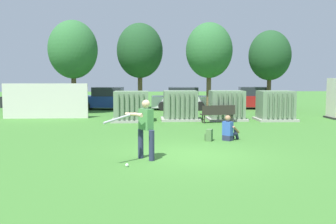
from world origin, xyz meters
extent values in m
plane|color=#3D752D|center=(0.00, 0.00, 0.00)|extent=(96.00, 96.00, 0.00)
cube|color=beige|center=(-7.22, 10.50, 1.00)|extent=(4.80, 0.12, 2.00)
cube|color=#9E9B93|center=(-2.25, 8.81, 0.06)|extent=(2.10, 1.70, 0.12)
cube|color=slate|center=(-2.25, 8.81, 0.87)|extent=(1.80, 1.40, 1.50)
cube|color=#5B7056|center=(-2.88, 8.05, 0.87)|extent=(0.06, 0.12, 1.27)
cube|color=#5B7056|center=(-2.63, 8.05, 0.87)|extent=(0.06, 0.12, 1.27)
cube|color=#5B7056|center=(-2.37, 8.05, 0.87)|extent=(0.06, 0.12, 1.27)
cube|color=#5B7056|center=(-2.12, 8.05, 0.87)|extent=(0.06, 0.12, 1.27)
cube|color=#5B7056|center=(-1.86, 8.05, 0.87)|extent=(0.06, 0.12, 1.27)
cube|color=#5B7056|center=(-1.61, 8.05, 0.87)|extent=(0.06, 0.12, 1.27)
cube|color=#9E9B93|center=(0.41, 9.22, 0.06)|extent=(2.10, 1.70, 0.12)
cube|color=slate|center=(0.41, 9.22, 0.87)|extent=(1.80, 1.40, 1.50)
cube|color=#5B7056|center=(-0.23, 8.46, 0.87)|extent=(0.06, 0.12, 1.27)
cube|color=#5B7056|center=(0.02, 8.46, 0.87)|extent=(0.06, 0.12, 1.27)
cube|color=#5B7056|center=(0.28, 8.46, 0.87)|extent=(0.06, 0.12, 1.27)
cube|color=#5B7056|center=(0.53, 8.46, 0.87)|extent=(0.06, 0.12, 1.27)
cube|color=#5B7056|center=(0.79, 8.46, 0.87)|extent=(0.06, 0.12, 1.27)
cube|color=#5B7056|center=(1.04, 8.46, 0.87)|extent=(0.06, 0.12, 1.27)
cube|color=#9E9B93|center=(2.96, 9.13, 0.06)|extent=(2.10, 1.70, 0.12)
cube|color=slate|center=(2.96, 9.13, 0.87)|extent=(1.80, 1.40, 1.50)
cube|color=#5B7056|center=(2.32, 8.37, 0.87)|extent=(0.06, 0.12, 1.27)
cube|color=#5B7056|center=(2.58, 8.37, 0.87)|extent=(0.06, 0.12, 1.27)
cube|color=#5B7056|center=(2.83, 8.37, 0.87)|extent=(0.06, 0.12, 1.27)
cube|color=#5B7056|center=(3.09, 8.37, 0.87)|extent=(0.06, 0.12, 1.27)
cube|color=#5B7056|center=(3.34, 8.37, 0.87)|extent=(0.06, 0.12, 1.27)
cube|color=#5B7056|center=(3.60, 8.37, 0.87)|extent=(0.06, 0.12, 1.27)
cube|color=#9E9B93|center=(5.60, 8.84, 0.06)|extent=(2.10, 1.70, 0.12)
cube|color=slate|center=(5.60, 8.84, 0.87)|extent=(1.80, 1.40, 1.50)
cube|color=#5B7056|center=(4.96, 8.08, 0.87)|extent=(0.06, 0.12, 1.27)
cube|color=#5B7056|center=(5.21, 8.08, 0.87)|extent=(0.06, 0.12, 1.27)
cube|color=#5B7056|center=(5.47, 8.08, 0.87)|extent=(0.06, 0.12, 1.27)
cube|color=#5B7056|center=(5.72, 8.08, 0.87)|extent=(0.06, 0.12, 1.27)
cube|color=#5B7056|center=(5.98, 8.08, 0.87)|extent=(0.06, 0.12, 1.27)
cube|color=#5B7056|center=(6.23, 8.08, 0.87)|extent=(0.06, 0.12, 1.27)
cube|color=#2D2823|center=(2.25, 8.00, 0.45)|extent=(1.84, 0.73, 0.05)
cube|color=#2D2823|center=(2.28, 7.82, 0.70)|extent=(1.78, 0.38, 0.44)
cylinder|color=#2D2823|center=(1.47, 7.99, 0.21)|extent=(0.06, 0.06, 0.42)
cylinder|color=#2D2823|center=(2.98, 8.28, 0.21)|extent=(0.06, 0.06, 0.42)
cylinder|color=#2D2823|center=(1.52, 7.72, 0.21)|extent=(0.06, 0.06, 0.42)
cylinder|color=#2D2823|center=(3.03, 8.01, 0.21)|extent=(0.06, 0.06, 0.42)
cylinder|color=#282D4C|center=(-1.26, -0.70, 0.44)|extent=(0.16, 0.16, 0.88)
cylinder|color=#282D4C|center=(-1.58, -0.34, 0.44)|extent=(0.16, 0.16, 0.88)
cube|color=#4C8C4C|center=(-1.42, -0.52, 1.18)|extent=(0.44, 0.46, 0.60)
sphere|color=#DBAD89|center=(-1.42, -0.52, 1.62)|extent=(0.23, 0.23, 0.23)
cylinder|color=#DBAD89|center=(-1.64, -0.84, 1.34)|extent=(0.29, 0.53, 0.09)
cylinder|color=#DBAD89|center=(-1.76, -0.70, 1.34)|extent=(0.52, 0.34, 0.09)
cylinder|color=#B2B2B7|center=(-2.21, -1.22, 1.27)|extent=(0.68, 0.61, 0.21)
sphere|color=#B2B2B7|center=(-1.89, -0.94, 1.34)|extent=(0.08, 0.08, 0.08)
sphere|color=white|center=(-1.93, -1.40, 0.04)|extent=(0.09, 0.09, 0.09)
cube|color=#282D4C|center=(1.63, 2.54, 0.10)|extent=(0.41, 0.41, 0.20)
cube|color=#3359B2|center=(1.63, 2.54, 0.46)|extent=(0.41, 0.41, 0.52)
sphere|color=#9E7051|center=(1.63, 2.54, 0.85)|extent=(0.22, 0.22, 0.22)
cylinder|color=#282D4C|center=(1.72, 2.77, 0.22)|extent=(0.41, 0.41, 0.13)
cylinder|color=#282D4C|center=(1.88, 2.93, 0.23)|extent=(0.29, 0.29, 0.46)
cylinder|color=#282D4C|center=(1.86, 2.62, 0.22)|extent=(0.41, 0.41, 0.13)
cylinder|color=#282D4C|center=(2.02, 2.78, 0.23)|extent=(0.29, 0.29, 0.46)
cylinder|color=#9E7051|center=(1.62, 2.85, 0.42)|extent=(0.35, 0.35, 0.32)
cylinder|color=#9E7051|center=(1.95, 2.53, 0.42)|extent=(0.35, 0.35, 0.32)
cube|color=#4C723F|center=(0.93, 2.50, 0.22)|extent=(0.30, 0.37, 0.44)
cube|color=#3D5B33|center=(0.81, 2.55, 0.15)|extent=(0.14, 0.23, 0.22)
cylinder|color=brown|center=(-6.13, 13.23, 1.27)|extent=(0.31, 0.31, 2.54)
ellipsoid|color=#2D6633|center=(-6.13, 13.23, 4.11)|extent=(3.12, 3.12, 3.71)
cylinder|color=brown|center=(-1.91, 14.95, 1.29)|extent=(0.32, 0.32, 2.57)
ellipsoid|color=#1E4723|center=(-1.91, 14.95, 4.17)|extent=(3.17, 3.17, 3.76)
cylinder|color=brown|center=(2.80, 14.31, 1.28)|extent=(0.32, 0.32, 2.57)
ellipsoid|color=#2D6633|center=(2.80, 14.31, 4.16)|extent=(3.16, 3.16, 3.75)
cylinder|color=#4C3828|center=(7.19, 14.90, 1.19)|extent=(0.29, 0.29, 2.39)
ellipsoid|color=#1E4723|center=(7.19, 14.90, 3.87)|extent=(2.94, 2.94, 3.49)
cube|color=black|center=(-9.53, 16.08, 0.58)|extent=(4.39, 2.24, 0.80)
cube|color=#262B33|center=(-9.39, 16.06, 1.30)|extent=(2.29, 1.82, 0.64)
cylinder|color=black|center=(-10.94, 15.41, 0.32)|extent=(0.66, 0.30, 0.64)
cylinder|color=black|center=(-10.71, 17.09, 0.32)|extent=(0.66, 0.30, 0.64)
cylinder|color=black|center=(-8.36, 15.06, 0.32)|extent=(0.66, 0.30, 0.64)
cylinder|color=black|center=(-8.13, 16.75, 0.32)|extent=(0.66, 0.30, 0.64)
cube|color=navy|center=(-4.43, 16.28, 0.58)|extent=(4.33, 2.06, 0.80)
cube|color=#262B33|center=(-4.28, 16.27, 1.30)|extent=(2.23, 1.74, 0.64)
cylinder|color=black|center=(-5.80, 15.55, 0.32)|extent=(0.66, 0.27, 0.64)
cylinder|color=black|center=(-5.65, 17.24, 0.32)|extent=(0.66, 0.27, 0.64)
cylinder|color=black|center=(-3.20, 15.32, 0.32)|extent=(0.66, 0.27, 0.64)
cylinder|color=black|center=(-3.05, 17.02, 0.32)|extent=(0.66, 0.27, 0.64)
cube|color=silver|center=(1.02, 15.76, 0.58)|extent=(4.28, 1.90, 0.80)
cube|color=#262B33|center=(1.17, 15.75, 1.30)|extent=(2.17, 1.66, 0.64)
cylinder|color=black|center=(-0.32, 14.97, 0.32)|extent=(0.65, 0.25, 0.64)
cylinder|color=black|center=(-0.24, 16.67, 0.32)|extent=(0.65, 0.25, 0.64)
cylinder|color=black|center=(2.28, 14.85, 0.32)|extent=(0.65, 0.25, 0.64)
cylinder|color=black|center=(2.36, 16.55, 0.32)|extent=(0.65, 0.25, 0.64)
cube|color=maroon|center=(6.33, 16.20, 0.58)|extent=(4.39, 2.25, 0.80)
cube|color=#262B33|center=(6.47, 16.18, 1.30)|extent=(2.29, 1.83, 0.64)
cylinder|color=black|center=(4.92, 15.53, 0.32)|extent=(0.66, 0.30, 0.64)
cylinder|color=black|center=(5.15, 17.21, 0.32)|extent=(0.66, 0.30, 0.64)
cylinder|color=black|center=(7.50, 15.18, 0.32)|extent=(0.66, 0.30, 0.64)
cylinder|color=black|center=(7.73, 16.86, 0.32)|extent=(0.66, 0.30, 0.64)
camera|label=1|loc=(-1.35, -11.32, 2.42)|focal=40.26mm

